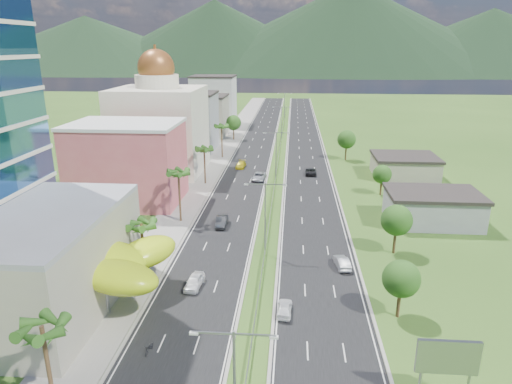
# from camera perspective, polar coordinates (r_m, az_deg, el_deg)

# --- Properties ---
(ground) EXTENTS (500.00, 500.00, 0.00)m
(ground) POSITION_cam_1_polar(r_m,az_deg,el_deg) (59.02, 0.51, -11.97)
(ground) COLOR #2D5119
(ground) RESTS_ON ground
(road_left) EXTENTS (11.00, 260.00, 0.04)m
(road_left) POSITION_cam_1_polar(r_m,az_deg,el_deg) (144.53, 0.12, 6.12)
(road_left) COLOR black
(road_left) RESTS_ON ground
(road_right) EXTENTS (11.00, 260.00, 0.04)m
(road_right) POSITION_cam_1_polar(r_m,az_deg,el_deg) (144.16, 6.11, 5.99)
(road_right) COLOR black
(road_right) RESTS_ON ground
(sidewalk_left) EXTENTS (7.00, 260.00, 0.12)m
(sidewalk_left) POSITION_cam_1_polar(r_m,az_deg,el_deg) (145.56, -3.63, 6.18)
(sidewalk_left) COLOR gray
(sidewalk_left) RESTS_ON ground
(median_guardrail) EXTENTS (0.10, 216.06, 0.76)m
(median_guardrail) POSITION_cam_1_polar(r_m,az_deg,el_deg) (126.44, 2.88, 4.67)
(median_guardrail) COLOR gray
(median_guardrail) RESTS_ON ground
(streetlight_median_a) EXTENTS (6.04, 0.25, 11.00)m
(streetlight_median_a) POSITION_cam_1_polar(r_m,az_deg,el_deg) (34.69, -2.70, -22.79)
(streetlight_median_a) COLOR gray
(streetlight_median_a) RESTS_ON ground
(streetlight_median_b) EXTENTS (6.04, 0.25, 11.00)m
(streetlight_median_b) POSITION_cam_1_polar(r_m,az_deg,el_deg) (65.23, 1.16, -2.43)
(streetlight_median_b) COLOR gray
(streetlight_median_b) RESTS_ON ground
(streetlight_median_c) EXTENTS (6.04, 0.25, 11.00)m
(streetlight_median_c) POSITION_cam_1_polar(r_m,az_deg,el_deg) (103.65, 2.53, 5.22)
(streetlight_median_c) COLOR gray
(streetlight_median_c) RESTS_ON ground
(streetlight_median_d) EXTENTS (6.04, 0.25, 11.00)m
(streetlight_median_d) POSITION_cam_1_polar(r_m,az_deg,el_deg) (147.87, 3.21, 9.01)
(streetlight_median_d) COLOR gray
(streetlight_median_d) RESTS_ON ground
(streetlight_median_e) EXTENTS (6.04, 0.25, 11.00)m
(streetlight_median_e) POSITION_cam_1_polar(r_m,az_deg,el_deg) (192.46, 3.59, 11.04)
(streetlight_median_e) COLOR gray
(streetlight_median_e) RESTS_ON ground
(lime_canopy) EXTENTS (18.00, 15.00, 7.40)m
(lime_canopy) POSITION_cam_1_polar(r_m,az_deg,el_deg) (58.03, -20.10, -8.14)
(lime_canopy) COLOR #BBDA15
(lime_canopy) RESTS_ON ground
(pink_shophouse) EXTENTS (20.00, 15.00, 15.00)m
(pink_shophouse) POSITION_cam_1_polar(r_m,az_deg,el_deg) (91.55, -15.75, 3.35)
(pink_shophouse) COLOR #CA535B
(pink_shophouse) RESTS_ON ground
(domed_building) EXTENTS (20.00, 20.00, 28.70)m
(domed_building) POSITION_cam_1_polar(r_m,az_deg,el_deg) (112.16, -11.93, 8.22)
(domed_building) COLOR beige
(domed_building) RESTS_ON ground
(midrise_grey) EXTENTS (16.00, 15.00, 16.00)m
(midrise_grey) POSITION_cam_1_polar(r_m,az_deg,el_deg) (136.30, -8.51, 8.62)
(midrise_grey) COLOR gray
(midrise_grey) RESTS_ON ground
(midrise_beige) EXTENTS (16.00, 15.00, 13.00)m
(midrise_beige) POSITION_cam_1_polar(r_m,az_deg,el_deg) (157.79, -6.70, 9.38)
(midrise_beige) COLOR #9D9681
(midrise_beige) RESTS_ON ground
(midrise_white) EXTENTS (16.00, 15.00, 18.00)m
(midrise_white) POSITION_cam_1_polar(r_m,az_deg,el_deg) (179.89, -5.30, 11.25)
(midrise_white) COLOR silver
(midrise_white) RESTS_ON ground
(billboard) EXTENTS (5.20, 0.35, 6.20)m
(billboard) POSITION_cam_1_polar(r_m,az_deg,el_deg) (43.51, 22.84, -18.68)
(billboard) COLOR gray
(billboard) RESTS_ON ground
(shed_near) EXTENTS (15.00, 10.00, 5.00)m
(shed_near) POSITION_cam_1_polar(r_m,az_deg,el_deg) (84.28, 21.18, -1.99)
(shed_near) COLOR gray
(shed_near) RESTS_ON ground
(shed_far) EXTENTS (14.00, 12.00, 4.40)m
(shed_far) POSITION_cam_1_polar(r_m,az_deg,el_deg) (112.64, 18.05, 2.99)
(shed_far) COLOR #9D9681
(shed_far) RESTS_ON ground
(palm_tree_a) EXTENTS (3.60, 3.60, 9.10)m
(palm_tree_a) POSITION_cam_1_polar(r_m,az_deg,el_deg) (40.81, -25.16, -15.52)
(palm_tree_a) COLOR #47301C
(palm_tree_a) RESTS_ON ground
(palm_tree_b) EXTENTS (3.60, 3.60, 8.10)m
(palm_tree_b) POSITION_cam_1_polar(r_m,az_deg,el_deg) (60.66, -14.14, -4.27)
(palm_tree_b) COLOR #47301C
(palm_tree_b) RESTS_ON ground
(palm_tree_c) EXTENTS (3.60, 3.60, 9.60)m
(palm_tree_c) POSITION_cam_1_polar(r_m,az_deg,el_deg) (78.37, -9.67, 2.15)
(palm_tree_c) COLOR #47301C
(palm_tree_c) RESTS_ON ground
(palm_tree_d) EXTENTS (3.60, 3.60, 8.60)m
(palm_tree_d) POSITION_cam_1_polar(r_m,az_deg,el_deg) (100.37, -6.49, 5.17)
(palm_tree_d) COLOR #47301C
(palm_tree_d) RESTS_ON ground
(palm_tree_e) EXTENTS (3.60, 3.60, 9.40)m
(palm_tree_e) POSITION_cam_1_polar(r_m,az_deg,el_deg) (124.38, -4.32, 8.04)
(palm_tree_e) COLOR #47301C
(palm_tree_e) RESTS_ON ground
(leafy_tree_lfar) EXTENTS (4.90, 4.90, 8.05)m
(leafy_tree_lfar) POSITION_cam_1_polar(r_m,az_deg,el_deg) (149.24, -2.82, 8.64)
(leafy_tree_lfar) COLOR #47301C
(leafy_tree_lfar) RESTS_ON ground
(leafy_tree_ra) EXTENTS (4.20, 4.20, 6.90)m
(leafy_tree_ra) POSITION_cam_1_polar(r_m,az_deg,el_deg) (53.66, 17.70, -10.32)
(leafy_tree_ra) COLOR #47301C
(leafy_tree_ra) RESTS_ON ground
(leafy_tree_rb) EXTENTS (4.55, 4.55, 7.47)m
(leafy_tree_rb) POSITION_cam_1_polar(r_m,az_deg,el_deg) (69.28, 17.17, -3.41)
(leafy_tree_rb) COLOR #47301C
(leafy_tree_rb) RESTS_ON ground
(leafy_tree_rc) EXTENTS (3.85, 3.85, 6.33)m
(leafy_tree_rc) POSITION_cam_1_polar(r_m,az_deg,el_deg) (96.22, 15.48, 2.13)
(leafy_tree_rc) COLOR #47301C
(leafy_tree_rc) RESTS_ON ground
(leafy_tree_rd) EXTENTS (4.90, 4.90, 8.05)m
(leafy_tree_rd) POSITION_cam_1_polar(r_m,az_deg,el_deg) (124.23, 11.26, 6.46)
(leafy_tree_rd) COLOR #47301C
(leafy_tree_rd) RESTS_ON ground
(mountain_ridge) EXTENTS (860.00, 140.00, 90.00)m
(mountain_ridge) POSITION_cam_1_polar(r_m,az_deg,el_deg) (505.11, 11.38, 14.15)
(mountain_ridge) COLOR black
(mountain_ridge) RESTS_ON ground
(car_white_near_left) EXTENTS (2.25, 4.69, 1.55)m
(car_white_near_left) POSITION_cam_1_polar(r_m,az_deg,el_deg) (59.42, -7.72, -11.02)
(car_white_near_left) COLOR white
(car_white_near_left) RESTS_ON road_left
(car_dark_left) EXTENTS (1.85, 5.00, 1.64)m
(car_dark_left) POSITION_cam_1_polar(r_m,az_deg,el_deg) (77.87, -4.31, -3.67)
(car_dark_left) COLOR black
(car_dark_left) RESTS_ON road_left
(car_silver_mid_left) EXTENTS (3.27, 6.01, 1.60)m
(car_silver_mid_left) POSITION_cam_1_polar(r_m,az_deg,el_deg) (104.28, 0.36, 1.97)
(car_silver_mid_left) COLOR #A9ABB1
(car_silver_mid_left) RESTS_ON road_left
(car_yellow_far_left) EXTENTS (2.39, 5.24, 1.49)m
(car_yellow_far_left) POSITION_cam_1_polar(r_m,az_deg,el_deg) (114.84, -1.90, 3.42)
(car_yellow_far_left) COLOR gold
(car_yellow_far_left) RESTS_ON road_left
(car_white_near_right) EXTENTS (1.85, 4.18, 1.40)m
(car_white_near_right) POSITION_cam_1_polar(r_m,az_deg,el_deg) (53.87, 3.58, -14.25)
(car_white_near_right) COLOR white
(car_white_near_right) RESTS_ON road_right
(car_silver_right) EXTENTS (2.23, 4.70, 1.49)m
(car_silver_right) POSITION_cam_1_polar(r_m,az_deg,el_deg) (64.86, 10.69, -8.62)
(car_silver_right) COLOR #ABACB2
(car_silver_right) RESTS_ON road_right
(car_dark_far_right) EXTENTS (2.56, 5.40, 1.49)m
(car_dark_far_right) POSITION_cam_1_polar(r_m,az_deg,el_deg) (109.56, 6.86, 2.59)
(car_dark_far_right) COLOR black
(car_dark_far_right) RESTS_ON road_right
(motorcycle) EXTENTS (0.74, 1.97, 1.24)m
(motorcycle) POSITION_cam_1_polar(r_m,az_deg,el_deg) (49.19, -13.20, -18.35)
(motorcycle) COLOR black
(motorcycle) RESTS_ON road_left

